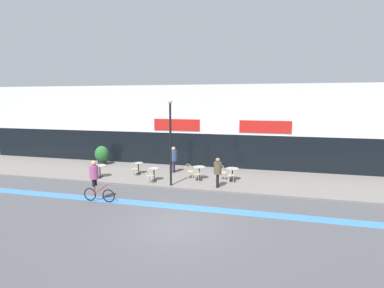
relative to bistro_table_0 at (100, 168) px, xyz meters
name	(u,v)px	position (x,y,z in m)	size (l,w,h in m)	color
ground_plane	(178,225)	(6.83, -5.52, -0.66)	(120.00, 120.00, 0.00)	#4C4C51
sidewalk_slab	(212,178)	(6.83, 1.73, -0.60)	(40.00, 5.50, 0.12)	slate
storefront_facade	(223,125)	(6.83, 6.45, 2.32)	(40.00, 4.06, 5.99)	silver
bike_lane_stripe	(190,208)	(6.83, -3.54, -0.65)	(36.00, 0.70, 0.01)	#3D7AB7
bistro_table_0	(100,168)	(0.00, 0.00, 0.00)	(0.79, 0.79, 0.74)	black
bistro_table_1	(139,166)	(2.00, 1.39, -0.03)	(0.61, 0.61, 0.72)	black
bistro_table_2	(154,172)	(3.61, 0.07, -0.01)	(0.63, 0.63, 0.75)	black
bistro_table_3	(199,170)	(6.17, 1.10, 0.01)	(0.75, 0.75, 0.76)	black
bistro_table_4	(232,172)	(8.17, 1.33, -0.01)	(0.75, 0.75, 0.73)	black
cafe_chair_0_near	(94,171)	(0.00, -0.63, -0.02)	(0.42, 0.58, 0.90)	beige
cafe_chair_1_near	(134,168)	(1.99, 0.77, -0.02)	(0.43, 0.59, 0.90)	beige
cafe_chair_2_near	(150,174)	(3.61, -0.55, -0.02)	(0.41, 0.58, 0.90)	beige
cafe_chair_3_near	(197,173)	(6.16, 0.47, -0.02)	(0.44, 0.59, 0.90)	beige
cafe_chair_3_side	(189,170)	(5.54, 1.09, -0.02)	(0.59, 0.43, 0.90)	beige
cafe_chair_4_near	(231,174)	(8.17, 0.70, -0.02)	(0.41, 0.58, 0.90)	beige
cafe_chair_4_side	(222,171)	(7.54, 1.34, -0.02)	(0.59, 0.44, 0.90)	beige
planter_pot	(102,155)	(-1.83, 3.29, 0.19)	(1.01, 1.01, 1.40)	#232326
lamp_post	(170,136)	(4.93, -0.70, 2.29)	(0.26, 0.26, 4.86)	black
cyclist_0	(95,178)	(2.10, -3.81, 0.53)	(1.65, 0.48, 2.03)	black
pedestrian_near_end	(218,170)	(7.55, -0.39, 0.45)	(0.47, 0.47, 1.67)	black
pedestrian_far_end	(174,157)	(4.15, 2.24, 0.50)	(0.46, 0.46, 1.74)	#382D47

